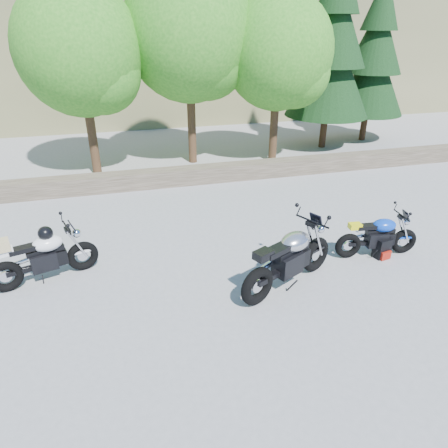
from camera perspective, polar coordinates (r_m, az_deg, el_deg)
The scene contains 11 objects.
ground at distance 7.69m, azimuth 0.48°, elevation -8.42°, with size 90.00×90.00×0.00m, color gray.
stone_wall at distance 12.41m, azimuth -6.29°, elevation 6.81°, with size 22.00×0.55×0.50m, color #433B2C.
tree_decid_left at distance 13.25m, azimuth -19.39°, elevation 21.84°, with size 3.67×3.67×5.62m.
tree_decid_mid at distance 13.86m, azimuth -4.55°, elevation 24.94°, with size 4.08×4.08×6.24m.
tree_decid_right at distance 14.11m, azimuth 8.22°, elevation 22.60°, with size 3.54×3.54×5.41m.
conifer_near at distance 16.32m, azimuth 15.26°, elevation 23.15°, with size 3.17×3.17×7.06m.
conifer_far at distance 18.00m, azimuth 20.68°, elevation 21.37°, with size 2.82×2.82×6.27m.
silver_bike at distance 7.41m, azimuth 9.35°, elevation -4.97°, with size 2.18×1.20×1.18m.
white_bike at distance 8.22m, azimuth -24.45°, elevation -4.09°, with size 1.95×0.82×1.11m.
blue_bike at distance 8.95m, azimuth 21.13°, elevation -1.67°, with size 1.82×0.58×0.91m.
backpack at distance 9.02m, azimuth 21.68°, elevation -3.24°, with size 0.36×0.32×0.43m.
Camera 1 is at (-1.68, -6.07, 4.40)m, focal length 32.00 mm.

